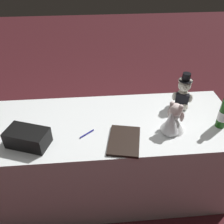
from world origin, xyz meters
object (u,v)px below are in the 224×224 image
at_px(teddy_bear_bride, 173,120).
at_px(teddy_bear_groom, 183,93).
at_px(gift_case_black, 28,138).
at_px(guestbook, 124,141).
at_px(signing_pen, 86,134).

bearing_deg(teddy_bear_bride, teddy_bear_groom, -119.06).
xyz_separation_m(teddy_bear_bride, gift_case_black, (1.02, 0.05, -0.04)).
bearing_deg(teddy_bear_groom, guestbook, 36.85).
xyz_separation_m(signing_pen, guestbook, (-0.26, 0.10, 0.01)).
distance_m(teddy_bear_bride, signing_pen, 0.63).
relative_size(teddy_bear_groom, signing_pen, 2.67).
distance_m(teddy_bear_bride, guestbook, 0.38).
xyz_separation_m(teddy_bear_groom, gift_case_black, (1.19, 0.37, -0.06)).
xyz_separation_m(gift_case_black, guestbook, (-0.66, 0.03, -0.05)).
height_order(gift_case_black, guestbook, gift_case_black).
xyz_separation_m(signing_pen, gift_case_black, (0.39, 0.06, 0.06)).
distance_m(teddy_bear_groom, signing_pen, 0.86).
height_order(teddy_bear_groom, signing_pen, teddy_bear_groom).
height_order(signing_pen, guestbook, guestbook).
height_order(signing_pen, gift_case_black, gift_case_black).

